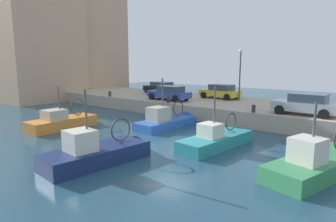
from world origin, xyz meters
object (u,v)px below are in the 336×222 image
at_px(fishing_boat_orange, 66,126).
at_px(quay_streetlamp, 240,66).
at_px(parked_car_black, 161,87).
at_px(mooring_bollard_north, 110,94).
at_px(fishing_boat_teal, 220,144).
at_px(parked_car_blue, 169,93).
at_px(fishing_boat_navy, 103,159).
at_px(mooring_bollard_mid, 168,100).
at_px(fishing_boat_green, 323,169).
at_px(parked_car_silver, 306,104).
at_px(parked_car_yellow, 220,91).
at_px(fishing_boat_blue, 169,124).
at_px(mooring_bollard_south, 254,109).

height_order(fishing_boat_orange, quay_streetlamp, quay_streetlamp).
relative_size(parked_car_black, mooring_bollard_north, 7.87).
bearing_deg(fishing_boat_orange, parked_car_black, 11.80).
distance_m(fishing_boat_teal, parked_car_blue, 12.03).
bearing_deg(fishing_boat_navy, parked_car_black, 32.52).
height_order(parked_car_black, mooring_bollard_mid, parked_car_black).
height_order(fishing_boat_green, parked_car_black, fishing_boat_green).
distance_m(fishing_boat_navy, fishing_boat_teal, 6.74).
bearing_deg(quay_streetlamp, parked_car_silver, -121.96).
distance_m(parked_car_yellow, mooring_bollard_mid, 6.17).
bearing_deg(parked_car_blue, parked_car_silver, -91.56).
relative_size(parked_car_blue, quay_streetlamp, 0.91).
bearing_deg(fishing_boat_blue, parked_car_yellow, 4.51).
bearing_deg(parked_car_blue, parked_car_black, 47.75).
bearing_deg(fishing_boat_green, quay_streetlamp, 39.17).
bearing_deg(fishing_boat_green, mooring_bollard_mid, 65.66).
bearing_deg(fishing_boat_teal, parked_car_yellow, 28.94).
height_order(fishing_boat_blue, fishing_boat_orange, fishing_boat_blue).
bearing_deg(fishing_boat_green, fishing_boat_blue, 74.96).
xyz_separation_m(parked_car_yellow, quay_streetlamp, (-0.15, -2.11, 2.53)).
height_order(fishing_boat_blue, mooring_bollard_south, fishing_boat_blue).
relative_size(fishing_boat_blue, parked_car_black, 1.38).
bearing_deg(mooring_bollard_south, fishing_boat_green, -136.84).
distance_m(parked_car_blue, parked_car_yellow, 5.28).
xyz_separation_m(fishing_boat_teal, parked_car_black, (11.46, 14.23, 1.80)).
relative_size(parked_car_silver, mooring_bollard_south, 7.54).
relative_size(parked_car_black, mooring_bollard_mid, 7.87).
bearing_deg(fishing_boat_navy, quay_streetlamp, 3.52).
height_order(fishing_boat_navy, parked_car_black, fishing_boat_navy).
height_order(parked_car_silver, mooring_bollard_mid, parked_car_silver).
distance_m(parked_car_silver, mooring_bollard_mid, 11.26).
distance_m(mooring_bollard_mid, mooring_bollard_north, 8.00).
distance_m(fishing_boat_blue, parked_car_black, 12.77).
xyz_separation_m(mooring_bollard_mid, mooring_bollard_north, (0.00, 8.00, 0.00)).
distance_m(fishing_boat_blue, parked_car_yellow, 9.29).
height_order(fishing_boat_orange, parked_car_yellow, fishing_boat_orange).
height_order(fishing_boat_orange, parked_car_blue, fishing_boat_orange).
xyz_separation_m(fishing_boat_blue, fishing_boat_orange, (-5.17, 5.67, -0.03)).
bearing_deg(fishing_boat_orange, parked_car_blue, -9.75).
distance_m(fishing_boat_blue, parked_car_blue, 6.53).
xyz_separation_m(fishing_boat_navy, mooring_bollard_north, (11.54, 13.23, 1.35)).
xyz_separation_m(fishing_boat_blue, fishing_boat_navy, (-8.24, -2.45, -0.03)).
height_order(parked_car_yellow, mooring_bollard_south, parked_car_yellow).
distance_m(fishing_boat_teal, mooring_bollard_north, 17.30).
distance_m(parked_car_black, parked_car_yellow, 7.96).
relative_size(fishing_boat_orange, parked_car_yellow, 1.43).
xyz_separation_m(fishing_boat_blue, fishing_boat_green, (-2.99, -11.12, -0.04)).
xyz_separation_m(fishing_boat_blue, parked_car_silver, (4.58, -8.40, 1.80)).
xyz_separation_m(fishing_boat_orange, fishing_boat_teal, (2.92, -11.22, -0.02)).
height_order(fishing_boat_green, quay_streetlamp, quay_streetlamp).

